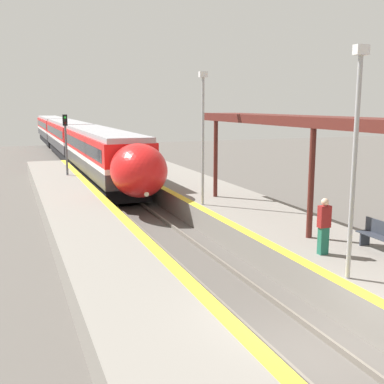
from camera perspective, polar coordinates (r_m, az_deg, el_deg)
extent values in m
plane|color=#56514C|center=(11.39, 13.95, -18.48)|extent=(120.00, 120.00, 0.00)
cube|color=slate|center=(11.00, 10.71, -19.01)|extent=(0.08, 90.00, 0.15)
cube|color=slate|center=(11.74, 17.00, -17.29)|extent=(0.08, 90.00, 0.15)
cube|color=black|center=(33.99, -10.68, 2.01)|extent=(2.52, 16.68, 0.84)
cube|color=#38383D|center=(33.88, -10.73, 3.42)|extent=(2.86, 18.13, 0.84)
cube|color=white|center=(33.82, -10.76, 4.37)|extent=(2.88, 18.13, 0.29)
cube|color=red|center=(33.75, -10.80, 5.69)|extent=(2.86, 18.13, 1.27)
cube|color=black|center=(33.75, -10.80, 5.58)|extent=(2.89, 16.68, 0.70)
cube|color=#9E9EA3|center=(33.70, -10.85, 7.02)|extent=(2.58, 18.13, 0.30)
cylinder|color=black|center=(27.36, -9.63, -0.33)|extent=(0.12, 0.91, 0.91)
cylinder|color=black|center=(27.67, -6.70, -0.13)|extent=(0.12, 0.91, 0.91)
cylinder|color=black|center=(29.49, -10.47, 0.41)|extent=(0.12, 0.91, 0.91)
cylinder|color=black|center=(29.78, -7.75, 0.58)|extent=(0.12, 0.91, 0.91)
cylinder|color=black|center=(38.33, -12.94, 2.57)|extent=(0.12, 0.91, 0.91)
cylinder|color=black|center=(38.55, -10.82, 2.69)|extent=(0.12, 0.91, 0.91)
cylinder|color=black|center=(40.49, -13.38, 2.96)|extent=(0.12, 0.91, 0.91)
cylinder|color=black|center=(40.70, -11.37, 3.07)|extent=(0.12, 0.91, 0.91)
ellipsoid|color=red|center=(23.77, -6.35, 2.57)|extent=(2.75, 3.74, 2.65)
ellipsoid|color=black|center=(23.27, -6.08, 3.49)|extent=(2.00, 2.18, 1.35)
sphere|color=#F9F4CC|center=(22.59, -5.41, -0.26)|extent=(0.24, 0.24, 0.24)
cube|color=black|center=(52.61, -14.39, 4.75)|extent=(2.52, 16.68, 0.84)
cube|color=#38383D|center=(52.54, -14.43, 5.66)|extent=(2.86, 18.13, 0.84)
cube|color=white|center=(52.50, -14.46, 6.27)|extent=(2.88, 18.13, 0.29)
cube|color=red|center=(52.45, -14.49, 7.12)|extent=(2.86, 18.13, 1.27)
cube|color=black|center=(52.46, -14.49, 7.05)|extent=(2.89, 16.68, 0.70)
cube|color=#9E9EA3|center=(52.42, -14.53, 7.98)|extent=(2.58, 18.13, 0.30)
cylinder|color=black|center=(45.90, -14.30, 3.75)|extent=(0.12, 0.91, 0.91)
cylinder|color=black|center=(46.09, -12.52, 3.85)|extent=(0.12, 0.91, 0.91)
cylinder|color=black|center=(48.08, -14.60, 4.02)|extent=(0.12, 0.91, 0.91)
cylinder|color=black|center=(48.25, -12.90, 4.12)|extent=(0.12, 0.91, 0.91)
cylinder|color=black|center=(57.03, -15.63, 4.91)|extent=(0.12, 0.91, 0.91)
cylinder|color=black|center=(57.18, -14.19, 4.99)|extent=(0.12, 0.91, 0.91)
cylinder|color=black|center=(59.22, -15.83, 5.08)|extent=(0.12, 0.91, 0.91)
cylinder|color=black|center=(59.36, -14.44, 5.16)|extent=(0.12, 0.91, 0.91)
cube|color=black|center=(71.39, -16.16, 6.04)|extent=(2.52, 16.68, 0.84)
cube|color=#38383D|center=(71.34, -16.19, 6.71)|extent=(2.86, 18.13, 0.84)
cube|color=white|center=(71.31, -16.22, 7.17)|extent=(2.88, 18.13, 0.29)
cube|color=red|center=(71.28, -16.25, 7.79)|extent=(2.86, 18.13, 1.27)
cube|color=black|center=(71.28, -16.25, 7.74)|extent=(2.89, 16.68, 0.70)
cube|color=#9E9EA3|center=(71.26, -16.28, 8.42)|extent=(2.58, 18.13, 0.30)
cylinder|color=black|center=(64.67, -16.28, 5.47)|extent=(0.12, 0.91, 0.91)
cylinder|color=black|center=(64.80, -15.00, 5.54)|extent=(0.12, 0.91, 0.91)
cylinder|color=black|center=(66.85, -16.44, 5.61)|extent=(0.12, 0.91, 0.91)
cylinder|color=black|center=(66.98, -15.20, 5.67)|extent=(0.12, 0.91, 0.91)
cylinder|color=black|center=(75.85, -16.99, 6.08)|extent=(0.12, 0.91, 0.91)
cylinder|color=black|center=(75.96, -15.90, 6.15)|extent=(0.12, 0.91, 0.91)
cylinder|color=black|center=(78.04, -17.11, 6.18)|extent=(0.12, 0.91, 0.91)
cylinder|color=black|center=(78.15, -16.05, 6.24)|extent=(0.12, 0.91, 0.91)
cube|color=yellow|center=(12.02, 21.45, -12.10)|extent=(0.40, 64.00, 0.01)
cube|color=gray|center=(9.88, -1.92, -19.64)|extent=(3.02, 64.00, 0.99)
cube|color=yellow|center=(10.10, 5.38, -15.80)|extent=(0.40, 64.00, 0.01)
cube|color=#2D333D|center=(16.43, 19.79, -5.25)|extent=(0.36, 0.06, 0.42)
cube|color=#2D333D|center=(15.90, 21.35, -5.01)|extent=(0.44, 1.73, 0.03)
cube|color=#1E604C|center=(15.03, 15.28, -5.60)|extent=(0.28, 0.20, 0.83)
cube|color=maroon|center=(14.85, 15.41, -2.82)|extent=(0.36, 0.22, 0.66)
sphere|color=beige|center=(14.76, 15.50, -1.14)|extent=(0.23, 0.23, 0.23)
cylinder|color=#59595E|center=(31.77, -14.63, 3.89)|extent=(0.14, 0.14, 4.13)
cube|color=black|center=(31.60, -14.83, 8.24)|extent=(0.28, 0.20, 0.70)
sphere|color=#1ED833|center=(31.49, -14.82, 8.54)|extent=(0.14, 0.14, 0.14)
sphere|color=#330A0A|center=(31.50, -14.79, 7.93)|extent=(0.14, 0.14, 0.14)
cylinder|color=#9E9EA3|center=(12.67, 18.63, 2.36)|extent=(0.12, 0.12, 5.61)
cube|color=silver|center=(12.63, 19.41, 15.62)|extent=(0.36, 0.20, 0.24)
cylinder|color=#9E9EA3|center=(21.34, 1.29, 5.90)|extent=(0.12, 0.12, 5.61)
cube|color=silver|center=(21.31, 1.33, 13.77)|extent=(0.36, 0.20, 0.24)
cylinder|color=#511E19|center=(16.48, 13.94, 1.07)|extent=(0.20, 0.20, 3.77)
cylinder|color=#511E19|center=(23.38, 2.82, 4.00)|extent=(0.20, 0.20, 3.77)
cube|color=#511E19|center=(16.29, 14.25, 7.97)|extent=(0.24, 18.88, 0.36)
cube|color=#511E19|center=(16.82, 16.81, 8.32)|extent=(2.00, 18.88, 0.10)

